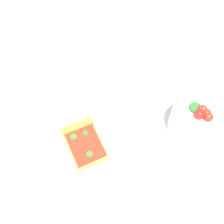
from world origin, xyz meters
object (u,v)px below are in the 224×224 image
at_px(plate, 100,140).
at_px(pizza_slice_main, 83,140).
at_px(soda_glass, 49,74).
at_px(salad_bowl, 192,120).

height_order(plate, pizza_slice_main, pizza_slice_main).
distance_m(pizza_slice_main, soda_glass, 0.20).
xyz_separation_m(pizza_slice_main, soda_glass, (0.19, 0.03, 0.04)).
bearing_deg(salad_bowl, soda_glass, 50.75).
bearing_deg(pizza_slice_main, salad_bowl, -101.09).
xyz_separation_m(plate, soda_glass, (0.20, 0.07, 0.06)).
bearing_deg(salad_bowl, pizza_slice_main, 78.91).
distance_m(salad_bowl, soda_glass, 0.39).
relative_size(plate, soda_glass, 1.66).
relative_size(salad_bowl, soda_glass, 0.83).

